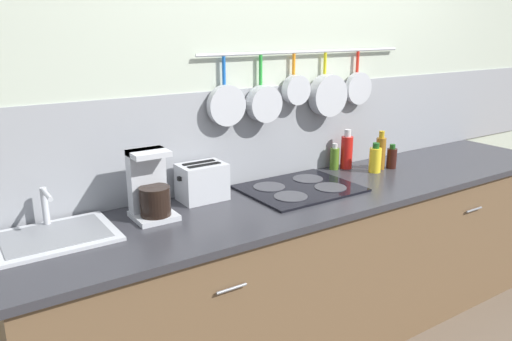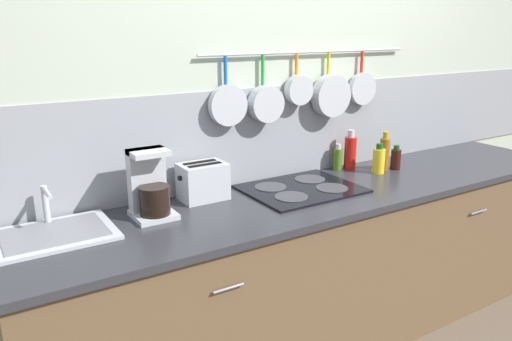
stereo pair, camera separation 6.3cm
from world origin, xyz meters
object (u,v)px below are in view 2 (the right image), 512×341
object	(u,v)px
bottle_olive_oil	(384,153)
bottle_vinegar	(396,159)
toaster	(203,181)
bottle_cooking_wine	(338,158)
bottle_hot_sauce	(379,160)
bottle_dish_soap	(350,152)
coffee_maker	(150,189)

from	to	relation	value
bottle_olive_oil	bottle_vinegar	bearing A→B (deg)	-20.54
toaster	bottle_vinegar	world-z (taller)	toaster
bottle_cooking_wine	bottle_hot_sauce	xyz separation A→B (m)	(0.16, -0.18, 0.01)
bottle_cooking_wine	bottle_vinegar	bearing A→B (deg)	-29.54
bottle_cooking_wine	bottle_vinegar	size ratio (longest dim) A/B	1.08
bottle_cooking_wine	bottle_dish_soap	bearing A→B (deg)	-17.51
bottle_cooking_wine	bottle_olive_oil	xyz separation A→B (m)	(0.24, -0.15, 0.03)
coffee_maker	bottle_cooking_wine	distance (m)	1.24
coffee_maker	bottle_dish_soap	size ratio (longest dim) A/B	1.30
bottle_dish_soap	bottle_olive_oil	distance (m)	0.20
bottle_cooking_wine	bottle_hot_sauce	world-z (taller)	bottle_hot_sauce
coffee_maker	bottle_dish_soap	distance (m)	1.31
toaster	bottle_hot_sauce	world-z (taller)	toaster
bottle_dish_soap	bottle_vinegar	bearing A→B (deg)	-32.95
toaster	coffee_maker	bearing A→B (deg)	-164.57
coffee_maker	bottle_hot_sauce	distance (m)	1.39
bottle_hot_sauce	bottle_dish_soap	bearing A→B (deg)	118.28
toaster	bottle_hot_sauce	bearing A→B (deg)	-6.84
bottle_dish_soap	bottle_vinegar	world-z (taller)	bottle_dish_soap
coffee_maker	toaster	size ratio (longest dim) A/B	1.27
bottle_dish_soap	bottle_hot_sauce	xyz separation A→B (m)	(0.08, -0.16, -0.03)
coffee_maker	bottle_hot_sauce	size ratio (longest dim) A/B	1.76
coffee_maker	bottle_olive_oil	bearing A→B (deg)	-0.58
toaster	bottle_dish_soap	world-z (taller)	bottle_dish_soap
bottle_dish_soap	bottle_olive_oil	bearing A→B (deg)	-37.61
bottle_hot_sauce	bottle_olive_oil	world-z (taller)	bottle_olive_oil
bottle_hot_sauce	bottle_vinegar	xyz separation A→B (m)	(0.15, 0.00, -0.01)
coffee_maker	bottle_vinegar	distance (m)	1.54
toaster	bottle_olive_oil	size ratio (longest dim) A/B	1.05
coffee_maker	bottle_cooking_wine	size ratio (longest dim) A/B	1.96
bottle_dish_soap	bottle_cooking_wine	bearing A→B (deg)	162.49
bottle_vinegar	toaster	bearing A→B (deg)	174.20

